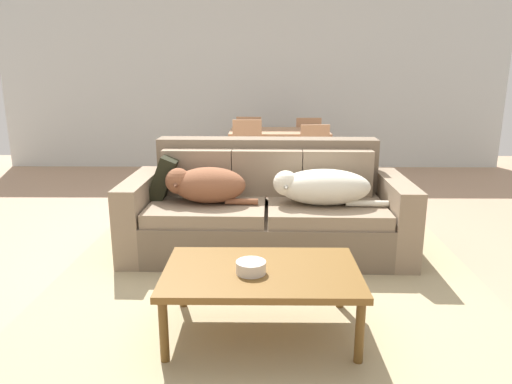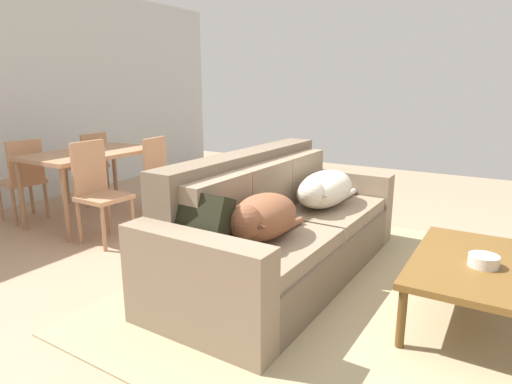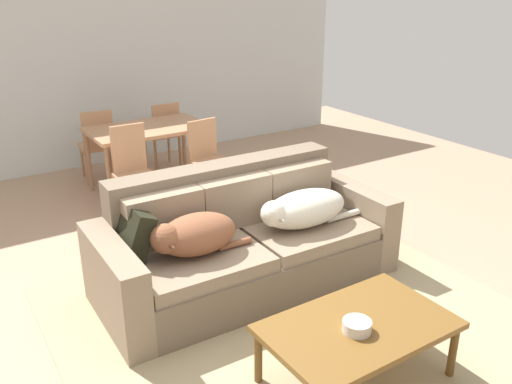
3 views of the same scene
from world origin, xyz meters
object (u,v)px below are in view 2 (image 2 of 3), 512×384
at_px(dining_chair_far_right, 90,164).
at_px(dining_table, 91,158).
at_px(dining_chair_far_left, 23,177).
at_px(throw_pillow_by_left_arm, 199,225).
at_px(couch, 278,230).
at_px(bowl_on_coffee_table, 484,261).
at_px(dining_chair_near_left, 98,188).
at_px(dining_chair_near_right, 164,174).
at_px(dog_on_left_cushion, 261,217).
at_px(coffee_table, 475,267).
at_px(dog_on_right_cushion, 324,189).

bearing_deg(dining_chair_far_right, dining_table, 53.35).
bearing_deg(dining_table, dining_chair_far_right, 53.53).
bearing_deg(dining_table, dining_chair_far_left, 123.37).
bearing_deg(throw_pillow_by_left_arm, couch, -4.60).
xyz_separation_m(couch, bowl_on_coffee_table, (-0.11, -1.44, 0.09)).
distance_m(couch, bowl_on_coffee_table, 1.45).
height_order(throw_pillow_by_left_arm, dining_chair_near_left, dining_chair_near_left).
xyz_separation_m(couch, dining_chair_near_right, (0.63, 1.74, 0.15)).
bearing_deg(dog_on_left_cushion, dining_chair_far_left, 85.76).
height_order(coffee_table, dining_table, dining_table).
relative_size(dining_chair_near_left, dining_chair_far_right, 1.08).
bearing_deg(dining_table, coffee_table, -93.63).
bearing_deg(dining_chair_near_left, dog_on_right_cushion, -70.02).
xyz_separation_m(coffee_table, bowl_on_coffee_table, (-0.06, -0.05, 0.08)).
xyz_separation_m(dining_chair_near_right, dining_chair_far_right, (0.01, 1.23, 0.00)).
xyz_separation_m(dining_chair_far_left, dining_chair_far_right, (0.85, -0.01, 0.01)).
bearing_deg(dog_on_right_cushion, couch, 157.06).
height_order(bowl_on_coffee_table, dining_chair_far_right, dining_chair_far_right).
relative_size(throw_pillow_by_left_arm, bowl_on_coffee_table, 2.20).
height_order(dog_on_left_cushion, dining_table, dog_on_left_cushion).
bearing_deg(dining_chair_far_left, coffee_table, 99.41).
height_order(dining_chair_far_left, dining_chair_far_right, dining_chair_far_left).
bearing_deg(dining_chair_near_right, dog_on_right_cushion, -101.42).
height_order(dining_chair_near_right, dining_chair_far_left, dining_chair_near_right).
bearing_deg(dining_chair_near_right, throw_pillow_by_left_arm, -138.14).
bearing_deg(throw_pillow_by_left_arm, dining_chair_near_right, 47.78).
distance_m(coffee_table, dining_chair_far_left, 4.39).
distance_m(coffee_table, dining_chair_far_right, 4.43).
bearing_deg(bowl_on_coffee_table, dining_chair_near_right, 77.00).
distance_m(dog_on_left_cushion, bowl_on_coffee_table, 1.37).
height_order(dog_on_left_cushion, dining_chair_near_right, dining_chair_near_right).
relative_size(coffee_table, dining_chair_near_right, 1.28).
relative_size(bowl_on_coffee_table, dining_chair_near_left, 0.18).
bearing_deg(dining_chair_far_left, dining_chair_far_right, -173.70).
relative_size(bowl_on_coffee_table, dining_table, 0.13).
bearing_deg(dog_on_right_cushion, dining_chair_near_left, 109.78).
xyz_separation_m(dog_on_left_cushion, dining_chair_near_right, (1.14, 1.89, -0.12)).
bearing_deg(dining_chair_near_left, dining_table, 55.97).
distance_m(bowl_on_coffee_table, dining_chair_far_left, 4.43).
bearing_deg(dog_on_left_cushion, coffee_table, -68.33).
distance_m(throw_pillow_by_left_arm, dining_chair_far_right, 3.28).
relative_size(dining_chair_far_left, dining_chair_far_right, 1.01).
distance_m(throw_pillow_by_left_arm, coffee_table, 1.72).
height_order(dog_on_right_cushion, dining_table, dining_table).
xyz_separation_m(dining_table, dining_chair_far_left, (-0.41, 0.62, -0.19)).
bearing_deg(couch, dog_on_right_cushion, -22.94).
bearing_deg(dog_on_left_cushion, bowl_on_coffee_table, -71.42).
height_order(couch, dog_on_left_cushion, couch).
distance_m(couch, coffee_table, 1.40).
xyz_separation_m(coffee_table, dining_chair_near_left, (-0.18, 3.18, 0.15)).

